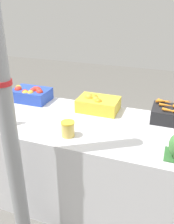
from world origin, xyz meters
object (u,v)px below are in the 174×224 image
at_px(orange_crate, 97,104).
at_px(juice_bottle_cloudy, 4,112).
at_px(support_pole, 4,101).
at_px(pickle_jar, 68,129).
at_px(apple_crate, 31,94).
at_px(carrot_crate, 174,115).

bearing_deg(orange_crate, juice_bottle_cloudy, -139.59).
relative_size(support_pole, pickle_jar, 20.39).
distance_m(support_pole, orange_crate, 1.01).
relative_size(orange_crate, pickle_jar, 3.11).
height_order(support_pole, orange_crate, support_pole).
bearing_deg(juice_bottle_cloudy, support_pole, -48.43).
bearing_deg(apple_crate, juice_bottle_cloudy, -81.82).
bearing_deg(juice_bottle_cloudy, carrot_crate, 22.35).
xyz_separation_m(carrot_crate, pickle_jar, (-0.75, -0.53, -0.00)).
bearing_deg(carrot_crate, orange_crate, -179.73).
bearing_deg(support_pole, carrot_crate, 42.19).
height_order(support_pole, apple_crate, support_pole).
distance_m(juice_bottle_cloudy, pickle_jar, 0.57).
relative_size(support_pole, apple_crate, 6.56).
distance_m(support_pole, pickle_jar, 0.56).
distance_m(carrot_crate, pickle_jar, 0.92).
distance_m(apple_crate, pickle_jar, 0.83).
height_order(support_pole, pickle_jar, support_pole).
height_order(apple_crate, pickle_jar, apple_crate).
height_order(support_pole, carrot_crate, support_pole).
relative_size(support_pole, carrot_crate, 6.56).
height_order(carrot_crate, pickle_jar, carrot_crate).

